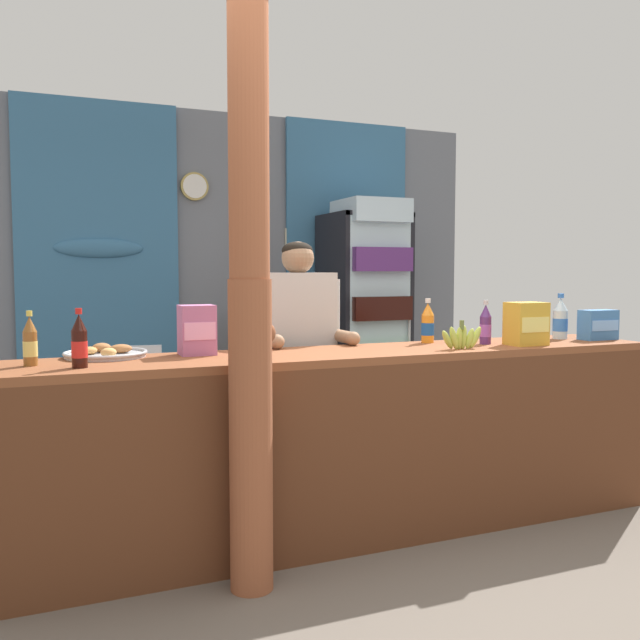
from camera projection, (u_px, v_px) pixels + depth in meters
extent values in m
plane|color=#665B51|center=(292.00, 487.00, 4.36)|extent=(7.78, 7.78, 0.00)
cube|color=slate|center=(219.00, 272.00, 5.96)|extent=(4.83, 0.12, 2.77)
cube|color=teal|center=(99.00, 235.00, 5.47)|extent=(1.27, 0.04, 2.16)
ellipsoid|color=teal|center=(99.00, 248.00, 5.46)|extent=(0.70, 0.10, 0.16)
cube|color=teal|center=(347.00, 240.00, 6.32)|extent=(1.21, 0.04, 2.16)
ellipsoid|color=teal|center=(348.00, 251.00, 6.31)|extent=(0.66, 0.10, 0.16)
cylinder|color=tan|center=(194.00, 186.00, 5.75)|extent=(0.24, 0.03, 0.24)
cylinder|color=white|center=(195.00, 186.00, 5.74)|extent=(0.20, 0.01, 0.20)
cube|color=beige|center=(298.00, 239.00, 6.14)|extent=(0.24, 0.02, 0.18)
cube|color=brown|center=(351.00, 355.00, 3.54)|extent=(3.54, 0.58, 0.04)
cube|color=brown|center=(374.00, 459.00, 3.32)|extent=(3.54, 0.04, 0.94)
cube|color=brown|center=(600.00, 419.00, 4.24)|extent=(0.08, 0.53, 0.94)
cylinder|color=#995133|center=(251.00, 436.00, 2.92)|extent=(0.19, 0.19, 1.36)
cylinder|color=#995133|center=(248.00, 116.00, 2.82)|extent=(0.17, 0.17, 1.36)
ellipsoid|color=#995133|center=(269.00, 333.00, 2.92)|extent=(0.06, 0.05, 0.08)
cube|color=black|center=(348.00, 319.00, 6.29)|extent=(0.65, 0.04, 1.89)
cube|color=black|center=(332.00, 322.00, 5.88)|extent=(0.04, 0.67, 1.89)
cube|color=black|center=(393.00, 321.00, 6.11)|extent=(0.04, 0.67, 1.89)
cube|color=black|center=(364.00, 217.00, 5.93)|extent=(0.65, 0.67, 0.04)
cube|color=black|center=(363.00, 422.00, 6.06)|extent=(0.65, 0.67, 0.08)
cube|color=silver|center=(380.00, 318.00, 5.70)|extent=(0.59, 0.02, 1.73)
cylinder|color=#B7B7BC|center=(409.00, 323.00, 5.77)|extent=(0.02, 0.02, 0.40)
cube|color=silver|center=(363.00, 364.00, 6.03)|extent=(0.57, 0.59, 0.02)
cube|color=#75C64C|center=(370.00, 354.00, 5.89)|extent=(0.53, 0.55, 0.20)
cube|color=silver|center=(363.00, 319.00, 6.00)|extent=(0.57, 0.59, 0.02)
cube|color=black|center=(370.00, 307.00, 5.86)|extent=(0.53, 0.55, 0.20)
cube|color=silver|center=(363.00, 272.00, 5.97)|extent=(0.57, 0.59, 0.02)
cube|color=#56286B|center=(370.00, 260.00, 5.83)|extent=(0.53, 0.55, 0.20)
cube|color=silver|center=(364.00, 226.00, 5.94)|extent=(0.57, 0.59, 0.02)
cube|color=silver|center=(371.00, 212.00, 5.80)|extent=(0.53, 0.55, 0.20)
cube|color=brown|center=(243.00, 370.00, 5.68)|extent=(0.04, 0.28, 1.13)
cube|color=brown|center=(292.00, 367.00, 5.85)|extent=(0.04, 0.28, 1.13)
cube|color=brown|center=(268.00, 322.00, 5.74)|extent=(0.44, 0.28, 0.02)
cylinder|color=#56286B|center=(260.00, 315.00, 5.71)|extent=(0.05, 0.05, 0.11)
cylinder|color=#75C64C|center=(275.00, 315.00, 5.76)|extent=(0.07, 0.07, 0.11)
cube|color=brown|center=(268.00, 362.00, 5.76)|extent=(0.44, 0.28, 0.02)
cylinder|color=brown|center=(260.00, 353.00, 5.73)|extent=(0.07, 0.07, 0.13)
cylinder|color=#56286B|center=(275.00, 352.00, 5.78)|extent=(0.05, 0.05, 0.14)
cube|color=brown|center=(268.00, 401.00, 5.79)|extent=(0.44, 0.28, 0.02)
cylinder|color=#75C64C|center=(261.00, 394.00, 5.76)|extent=(0.06, 0.06, 0.10)
cylinder|color=#56286B|center=(275.00, 393.00, 5.81)|extent=(0.07, 0.07, 0.11)
cube|color=silver|center=(132.00, 409.00, 4.67)|extent=(0.50, 0.50, 0.04)
cube|color=silver|center=(132.00, 373.00, 4.84)|extent=(0.42, 0.10, 0.40)
cylinder|color=silver|center=(102.00, 449.00, 4.45)|extent=(0.04, 0.04, 0.44)
cylinder|color=silver|center=(162.00, 446.00, 4.55)|extent=(0.04, 0.04, 0.44)
cylinder|color=silver|center=(106.00, 436.00, 4.82)|extent=(0.04, 0.04, 0.44)
cylinder|color=silver|center=(160.00, 432.00, 4.91)|extent=(0.04, 0.04, 0.44)
cube|color=silver|center=(102.00, 393.00, 4.61)|extent=(0.10, 0.40, 0.03)
cube|color=silver|center=(162.00, 391.00, 4.71)|extent=(0.10, 0.40, 0.03)
cylinder|color=#28282D|center=(284.00, 436.00, 3.96)|extent=(0.11, 0.11, 0.85)
cylinder|color=#28282D|center=(312.00, 433.00, 4.02)|extent=(0.11, 0.11, 0.85)
cube|color=#BCB7B2|center=(298.00, 318.00, 3.94)|extent=(0.42, 0.20, 0.53)
sphere|color=#997051|center=(298.00, 258.00, 3.91)|extent=(0.19, 0.19, 0.19)
ellipsoid|color=black|center=(297.00, 251.00, 3.92)|extent=(0.18, 0.18, 0.10)
cylinder|color=#BCB7B2|center=(261.00, 308.00, 3.85)|extent=(0.08, 0.08, 0.33)
cylinder|color=#997051|center=(270.00, 340.00, 3.72)|extent=(0.07, 0.26, 0.07)
sphere|color=#997051|center=(277.00, 342.00, 3.60)|extent=(0.08, 0.08, 0.08)
cylinder|color=#BCB7B2|center=(333.00, 307.00, 4.02)|extent=(0.08, 0.08, 0.33)
cylinder|color=#997051|center=(344.00, 337.00, 3.90)|extent=(0.07, 0.26, 0.07)
sphere|color=#997051|center=(353.00, 339.00, 3.78)|extent=(0.08, 0.08, 0.08)
cylinder|color=silver|center=(560.00, 325.00, 4.16)|extent=(0.09, 0.09, 0.17)
cone|color=silver|center=(561.00, 304.00, 4.15)|extent=(0.09, 0.09, 0.08)
cylinder|color=blue|center=(561.00, 296.00, 4.14)|extent=(0.04, 0.04, 0.03)
cylinder|color=blue|center=(560.00, 325.00, 4.16)|extent=(0.09, 0.09, 0.08)
cylinder|color=#56286B|center=(485.00, 330.00, 3.86)|extent=(0.06, 0.06, 0.16)
cone|color=#56286B|center=(486.00, 311.00, 3.85)|extent=(0.06, 0.06, 0.07)
cylinder|color=silver|center=(486.00, 302.00, 3.85)|extent=(0.03, 0.03, 0.03)
cylinder|color=purple|center=(485.00, 330.00, 3.86)|extent=(0.07, 0.07, 0.07)
cylinder|color=black|center=(80.00, 349.00, 2.91)|extent=(0.07, 0.07, 0.16)
cone|color=black|center=(79.00, 322.00, 2.90)|extent=(0.07, 0.07, 0.07)
cylinder|color=red|center=(79.00, 311.00, 2.90)|extent=(0.03, 0.03, 0.03)
cylinder|color=red|center=(80.00, 349.00, 2.91)|extent=(0.07, 0.07, 0.07)
cylinder|color=brown|center=(30.00, 349.00, 2.97)|extent=(0.06, 0.06, 0.15)
cone|color=brown|center=(29.00, 324.00, 2.96)|extent=(0.06, 0.06, 0.07)
cylinder|color=#E5CC4C|center=(29.00, 313.00, 2.96)|extent=(0.03, 0.03, 0.02)
cylinder|color=#E5D166|center=(30.00, 349.00, 2.97)|extent=(0.06, 0.06, 0.07)
cylinder|color=orange|center=(428.00, 329.00, 3.93)|extent=(0.07, 0.07, 0.16)
cone|color=orange|center=(428.00, 309.00, 3.92)|extent=(0.07, 0.07, 0.07)
cylinder|color=white|center=(428.00, 301.00, 3.92)|extent=(0.03, 0.03, 0.03)
cylinder|color=#194C99|center=(428.00, 329.00, 3.93)|extent=(0.07, 0.07, 0.07)
cube|color=#B76699|center=(197.00, 330.00, 3.37)|extent=(0.17, 0.14, 0.25)
cube|color=#F7A5D8|center=(200.00, 331.00, 3.30)|extent=(0.15, 0.00, 0.09)
cube|color=gold|center=(526.00, 324.00, 3.81)|extent=(0.21, 0.16, 0.24)
cube|color=#FFE26D|center=(536.00, 325.00, 3.73)|extent=(0.19, 0.00, 0.08)
cube|color=#3D75B7|center=(598.00, 325.00, 4.11)|extent=(0.23, 0.11, 0.18)
cube|color=#7CB5F7|center=(605.00, 325.00, 4.05)|extent=(0.20, 0.00, 0.06)
cylinder|color=#BCBCC1|center=(106.00, 356.00, 3.28)|extent=(0.38, 0.38, 0.02)
torus|color=#BCBCC1|center=(106.00, 353.00, 3.28)|extent=(0.40, 0.40, 0.02)
ellipsoid|color=#A36638|center=(121.00, 349.00, 3.30)|extent=(0.11, 0.07, 0.04)
ellipsoid|color=#A36638|center=(102.00, 348.00, 3.33)|extent=(0.09, 0.08, 0.05)
ellipsoid|color=#C68947|center=(89.00, 350.00, 3.26)|extent=(0.08, 0.08, 0.04)
ellipsoid|color=tan|center=(109.00, 352.00, 3.15)|extent=(0.07, 0.07, 0.04)
ellipsoid|color=#B7C647|center=(447.00, 340.00, 3.59)|extent=(0.09, 0.04, 0.12)
ellipsoid|color=#B7C647|center=(454.00, 338.00, 3.59)|extent=(0.08, 0.03, 0.14)
ellipsoid|color=#B7C647|center=(459.00, 339.00, 3.61)|extent=(0.04, 0.04, 0.13)
ellipsoid|color=#B7C647|center=(463.00, 338.00, 3.63)|extent=(0.05, 0.04, 0.14)
ellipsoid|color=#B7C647|center=(470.00, 339.00, 3.64)|extent=(0.08, 0.04, 0.12)
ellipsoid|color=#B7C647|center=(475.00, 337.00, 3.65)|extent=(0.10, 0.04, 0.13)
cylinder|color=olive|center=(462.00, 325.00, 3.61)|extent=(0.02, 0.02, 0.05)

